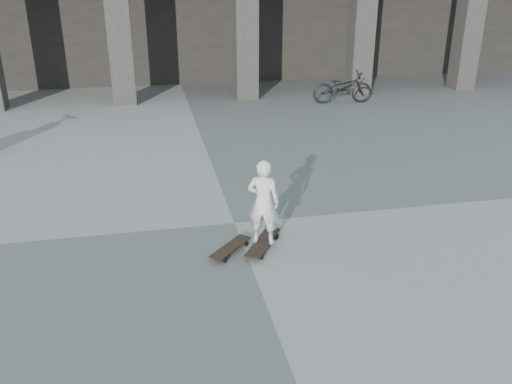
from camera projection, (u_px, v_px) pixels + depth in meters
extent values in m
plane|color=#51514E|center=(235.00, 223.00, 8.42)|extent=(90.00, 90.00, 0.00)
cube|color=#2B2924|center=(119.00, 32.00, 15.00)|extent=(0.65, 0.65, 4.00)
cube|color=#2B2924|center=(246.00, 30.00, 15.67)|extent=(0.65, 0.65, 4.00)
cube|color=#2B2924|center=(362.00, 27.00, 16.33)|extent=(0.65, 0.65, 4.00)
cube|color=#2B2924|center=(469.00, 25.00, 17.00)|extent=(0.65, 0.65, 4.00)
cube|color=black|center=(263.00, 242.00, 7.66)|extent=(0.68, 0.92, 0.02)
cube|color=#B2B2B7|center=(271.00, 235.00, 7.96)|extent=(0.19, 0.15, 0.03)
cube|color=#B2B2B7|center=(255.00, 255.00, 7.38)|extent=(0.19, 0.15, 0.03)
cylinder|color=black|center=(264.00, 234.00, 7.99)|extent=(0.06, 0.08, 0.07)
cylinder|color=black|center=(277.00, 236.00, 7.93)|extent=(0.06, 0.08, 0.07)
cylinder|color=black|center=(248.00, 255.00, 7.42)|extent=(0.06, 0.08, 0.07)
cylinder|color=black|center=(262.00, 257.00, 7.36)|extent=(0.06, 0.08, 0.07)
cube|color=black|center=(230.00, 247.00, 7.53)|extent=(0.67, 0.71, 0.02)
cube|color=#B2B2B7|center=(241.00, 242.00, 7.76)|extent=(0.16, 0.15, 0.03)
cube|color=#B2B2B7|center=(219.00, 258.00, 7.32)|extent=(0.16, 0.15, 0.03)
cylinder|color=black|center=(236.00, 241.00, 7.80)|extent=(0.07, 0.07, 0.07)
cylinder|color=black|center=(246.00, 244.00, 7.72)|extent=(0.07, 0.07, 0.07)
cylinder|color=black|center=(214.00, 257.00, 7.37)|extent=(0.07, 0.07, 0.07)
cylinder|color=black|center=(225.00, 260.00, 7.29)|extent=(0.07, 0.07, 0.07)
imported|color=beige|center=(263.00, 202.00, 7.42)|extent=(0.53, 0.45, 1.22)
imported|color=black|center=(343.00, 87.00, 15.66)|extent=(1.77, 0.73, 0.91)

